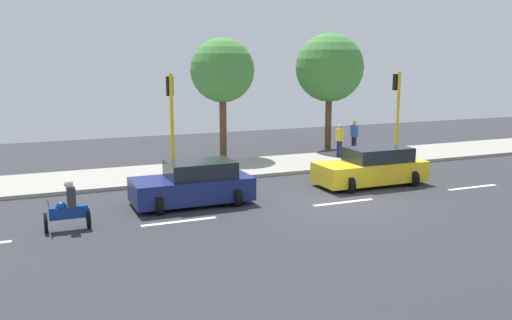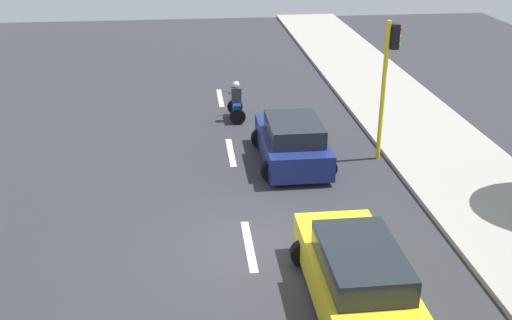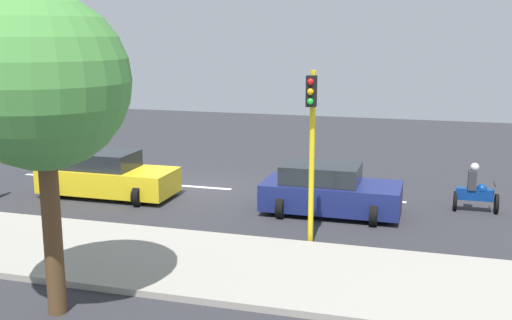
{
  "view_description": "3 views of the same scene",
  "coord_description": "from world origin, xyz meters",
  "px_view_note": "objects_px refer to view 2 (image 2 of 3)",
  "views": [
    {
      "loc": [
        -15.87,
        10.07,
        4.95
      ],
      "look_at": [
        1.06,
        2.94,
        1.57
      ],
      "focal_mm": 37.69,
      "sensor_mm": 36.0,
      "label": 1
    },
    {
      "loc": [
        -1.3,
        -13.09,
        8.03
      ],
      "look_at": [
        0.49,
        2.83,
        1.07
      ],
      "focal_mm": 43.38,
      "sensor_mm": 36.0,
      "label": 2
    },
    {
      "loc": [
        19.71,
        7.83,
        5.4
      ],
      "look_at": [
        0.98,
        2.39,
        1.33
      ],
      "focal_mm": 42.84,
      "sensor_mm": 36.0,
      "label": 3
    }
  ],
  "objects_px": {
    "car_yellow_cab": "(356,275)",
    "motorcycle": "(236,103)",
    "car_dark_blue": "(292,142)",
    "traffic_light_midblock": "(388,71)"
  },
  "relations": [
    {
      "from": "car_dark_blue",
      "to": "traffic_light_midblock",
      "type": "relative_size",
      "value": 0.92
    },
    {
      "from": "car_yellow_cab",
      "to": "traffic_light_midblock",
      "type": "xyz_separation_m",
      "value": [
        2.87,
        7.53,
        2.22
      ]
    },
    {
      "from": "car_dark_blue",
      "to": "car_yellow_cab",
      "type": "distance_m",
      "value": 7.53
    },
    {
      "from": "car_yellow_cab",
      "to": "motorcycle",
      "type": "height_order",
      "value": "motorcycle"
    },
    {
      "from": "car_dark_blue",
      "to": "traffic_light_midblock",
      "type": "bearing_deg",
      "value": 0.03
    },
    {
      "from": "car_dark_blue",
      "to": "car_yellow_cab",
      "type": "relative_size",
      "value": 0.91
    },
    {
      "from": "car_yellow_cab",
      "to": "traffic_light_midblock",
      "type": "distance_m",
      "value": 8.35
    },
    {
      "from": "traffic_light_midblock",
      "to": "car_dark_blue",
      "type": "bearing_deg",
      "value": -179.97
    },
    {
      "from": "car_yellow_cab",
      "to": "motorcycle",
      "type": "xyz_separation_m",
      "value": [
        -1.52,
        11.81,
        -0.07
      ]
    },
    {
      "from": "car_yellow_cab",
      "to": "traffic_light_midblock",
      "type": "relative_size",
      "value": 1.01
    }
  ]
}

